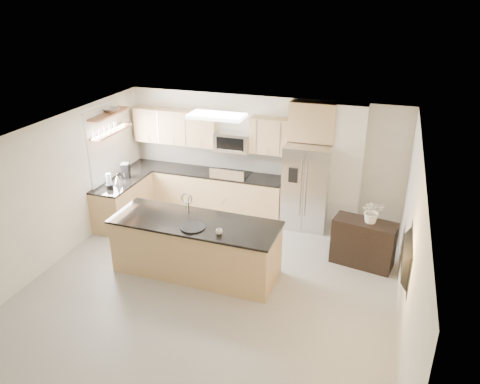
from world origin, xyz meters
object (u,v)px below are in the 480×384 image
(credenza, at_px, (363,243))
(coffee_maker, at_px, (125,171))
(blender, at_px, (109,182))
(bowl, at_px, (111,109))
(flower_vase, at_px, (373,206))
(kettle, at_px, (118,180))
(microwave, at_px, (233,142))
(cup, at_px, (219,232))
(platter, at_px, (193,227))
(island, at_px, (196,247))
(television, at_px, (403,257))
(refrigerator, at_px, (307,186))
(range, at_px, (231,193))

(credenza, distance_m, coffee_maker, 5.09)
(blender, bearing_deg, bowl, 106.25)
(coffee_maker, xyz_separation_m, bowl, (-0.16, -0.05, 1.32))
(coffee_maker, height_order, flower_vase, flower_vase)
(kettle, bearing_deg, blender, -102.56)
(bowl, bearing_deg, flower_vase, -3.91)
(microwave, height_order, cup, microwave)
(flower_vase, bearing_deg, platter, -153.38)
(cup, height_order, flower_vase, flower_vase)
(island, relative_size, flower_vase, 4.58)
(microwave, bearing_deg, blender, -142.17)
(television, bearing_deg, microwave, 47.25)
(island, height_order, television, television)
(cup, bearing_deg, television, -8.56)
(blender, distance_m, bowl, 1.46)
(coffee_maker, relative_size, television, 0.28)
(blender, height_order, kettle, blender)
(microwave, xyz_separation_m, blender, (-2.07, -1.61, -0.57))
(coffee_maker, bearing_deg, platter, -37.65)
(microwave, xyz_separation_m, refrigerator, (1.66, -0.17, -0.74))
(platter, relative_size, kettle, 1.65)
(platter, bearing_deg, television, -8.36)
(range, distance_m, platter, 2.71)
(microwave, height_order, refrigerator, microwave)
(microwave, relative_size, coffee_maker, 2.50)
(kettle, distance_m, coffee_maker, 0.44)
(island, bearing_deg, cup, -26.61)
(credenza, distance_m, flower_vase, 0.76)
(kettle, relative_size, flower_vase, 0.39)
(microwave, xyz_separation_m, island, (0.18, -2.53, -1.13))
(refrigerator, relative_size, flower_vase, 2.79)
(flower_vase, relative_size, television, 0.59)
(range, relative_size, credenza, 1.05)
(platter, relative_size, blender, 1.26)
(cup, relative_size, television, 0.10)
(blender, bearing_deg, cup, -23.40)
(television, bearing_deg, blender, 73.69)
(kettle, relative_size, television, 0.23)
(credenza, distance_m, platter, 3.09)
(microwave, distance_m, island, 2.78)
(island, distance_m, platter, 0.56)
(microwave, distance_m, cup, 2.98)
(television, bearing_deg, island, 77.94)
(television, bearing_deg, range, 48.36)
(credenza, xyz_separation_m, cup, (-2.20, -1.46, 0.61))
(coffee_maker, relative_size, flower_vase, 0.48)
(credenza, bearing_deg, refrigerator, 147.37)
(blender, bearing_deg, microwave, 37.83)
(credenza, bearing_deg, coffee_maker, -174.18)
(kettle, bearing_deg, refrigerator, 18.27)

